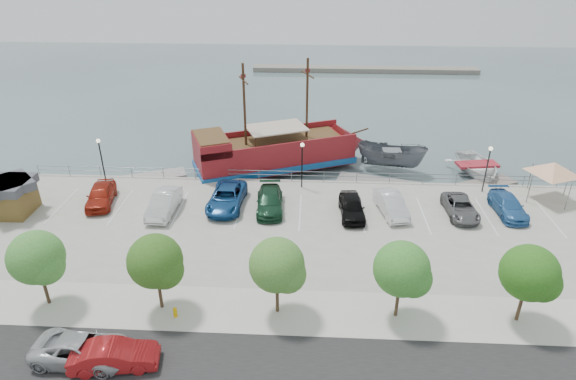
{
  "coord_description": "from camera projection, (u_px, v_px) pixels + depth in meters",
  "views": [
    {
      "loc": [
        0.8,
        -32.18,
        19.63
      ],
      "look_at": [
        -1.0,
        2.0,
        2.0
      ],
      "focal_mm": 30.0,
      "sensor_mm": 36.0,
      "label": 1
    }
  ],
  "objects": [
    {
      "name": "ground",
      "position": [
        299.0,
        235.0,
        38.05
      ],
      "size": [
        160.0,
        160.0,
        0.0
      ],
      "primitive_type": "plane",
      "color": "#3F4E50"
    },
    {
      "name": "sidewalk",
      "position": [
        294.0,
        312.0,
        28.71
      ],
      "size": [
        100.0,
        4.0,
        0.05
      ],
      "primitive_type": "cube",
      "color": "beige",
      "rests_on": "land_slab"
    },
    {
      "name": "seawall_railing",
      "position": [
        302.0,
        176.0,
        44.28
      ],
      "size": [
        50.0,
        0.06,
        1.0
      ],
      "color": "slate",
      "rests_on": "land_slab"
    },
    {
      "name": "far_shore",
      "position": [
        365.0,
        69.0,
        86.22
      ],
      "size": [
        40.0,
        3.0,
        0.8
      ],
      "primitive_type": "cube",
      "color": "slate",
      "rests_on": "ground"
    },
    {
      "name": "pirate_ship",
      "position": [
        287.0,
        151.0,
        48.45
      ],
      "size": [
        18.47,
        11.52,
        11.54
      ],
      "rotation": [
        0.0,
        0.0,
        0.4
      ],
      "color": "maroon",
      "rests_on": "ground"
    },
    {
      "name": "patrol_boat",
      "position": [
        391.0,
        158.0,
        48.3
      ],
      "size": [
        7.4,
        4.64,
        2.68
      ],
      "primitive_type": "imported",
      "rotation": [
        0.0,
        0.0,
        1.25
      ],
      "color": "slate",
      "rests_on": "ground"
    },
    {
      "name": "speedboat",
      "position": [
        476.0,
        168.0,
        47.78
      ],
      "size": [
        5.82,
        7.44,
        1.41
      ],
      "primitive_type": "imported",
      "rotation": [
        0.0,
        0.0,
        0.15
      ],
      "color": "white",
      "rests_on": "ground"
    },
    {
      "name": "dock_west",
      "position": [
        148.0,
        178.0,
        46.83
      ],
      "size": [
        7.47,
        4.77,
        0.41
      ],
      "primitive_type": "cube",
      "rotation": [
        0.0,
        0.0,
        0.41
      ],
      "color": "gray",
      "rests_on": "ground"
    },
    {
      "name": "dock_mid",
      "position": [
        379.0,
        183.0,
        45.78
      ],
      "size": [
        8.13,
        4.22,
        0.45
      ],
      "primitive_type": "cube",
      "rotation": [
        0.0,
        0.0,
        -0.27
      ],
      "color": "gray",
      "rests_on": "ground"
    },
    {
      "name": "dock_east",
      "position": [
        480.0,
        186.0,
        45.34
      ],
      "size": [
        7.39,
        4.91,
        0.41
      ],
      "primitive_type": "cube",
      "rotation": [
        0.0,
        0.0,
        0.44
      ],
      "color": "gray",
      "rests_on": "ground"
    },
    {
      "name": "shed",
      "position": [
        10.0,
        196.0,
        38.59
      ],
      "size": [
        3.52,
        3.52,
        2.87
      ],
      "rotation": [
        0.0,
        0.0,
        0.01
      ],
      "color": "brown",
      "rests_on": "land_slab"
    },
    {
      "name": "canopy_tent",
      "position": [
        555.0,
        162.0,
        39.9
      ],
      "size": [
        6.13,
        6.13,
        3.91
      ],
      "rotation": [
        0.0,
        0.0,
        -0.4
      ],
      "color": "slate",
      "rests_on": "land_slab"
    },
    {
      "name": "street_van",
      "position": [
        82.0,
        350.0,
        25.09
      ],
      "size": [
        5.34,
        2.7,
        1.45
      ],
      "primitive_type": "imported",
      "rotation": [
        0.0,
        0.0,
        1.51
      ],
      "color": "#A9ABAD",
      "rests_on": "street"
    },
    {
      "name": "street_sedan",
      "position": [
        114.0,
        356.0,
        24.69
      ],
      "size": [
        4.66,
        2.25,
        1.47
      ],
      "primitive_type": "imported",
      "rotation": [
        0.0,
        0.0,
        1.73
      ],
      "color": "#A4171A",
      "rests_on": "street"
    },
    {
      "name": "fire_hydrant",
      "position": [
        175.0,
        312.0,
        28.16
      ],
      "size": [
        0.24,
        0.24,
        0.7
      ],
      "rotation": [
        0.0,
        0.0,
        -0.25
      ],
      "color": "#EBAC01",
      "rests_on": "sidewalk"
    },
    {
      "name": "lamp_post_left",
      "position": [
        101.0,
        153.0,
        42.86
      ],
      "size": [
        0.36,
        0.36,
        4.28
      ],
      "color": "black",
      "rests_on": "land_slab"
    },
    {
      "name": "lamp_post_mid",
      "position": [
        302.0,
        157.0,
        42.02
      ],
      "size": [
        0.36,
        0.36,
        4.28
      ],
      "color": "black",
      "rests_on": "land_slab"
    },
    {
      "name": "lamp_post_right",
      "position": [
        488.0,
        161.0,
        41.27
      ],
      "size": [
        0.36,
        0.36,
        4.28
      ],
      "color": "black",
      "rests_on": "land_slab"
    },
    {
      "name": "tree_b",
      "position": [
        38.0,
        260.0,
        27.84
      ],
      "size": [
        3.3,
        3.2,
        5.0
      ],
      "color": "#473321",
      "rests_on": "sidewalk"
    },
    {
      "name": "tree_c",
      "position": [
        157.0,
        263.0,
        27.51
      ],
      "size": [
        3.3,
        3.2,
        5.0
      ],
      "color": "#473321",
      "rests_on": "sidewalk"
    },
    {
      "name": "tree_d",
      "position": [
        279.0,
        267.0,
        27.18
      ],
      "size": [
        3.3,
        3.2,
        5.0
      ],
      "color": "#473321",
      "rests_on": "sidewalk"
    },
    {
      "name": "tree_e",
      "position": [
        404.0,
        271.0,
        26.85
      ],
      "size": [
        3.3,
        3.2,
        5.0
      ],
      "color": "#473321",
      "rests_on": "sidewalk"
    },
    {
      "name": "tree_f",
      "position": [
        532.0,
        275.0,
        26.53
      ],
      "size": [
        3.3,
        3.2,
        5.0
      ],
      "color": "#473321",
      "rests_on": "sidewalk"
    },
    {
      "name": "parked_car_a",
      "position": [
        101.0,
        195.0,
        40.27
      ],
      "size": [
        2.87,
        5.19,
        1.67
      ],
      "primitive_type": "imported",
      "rotation": [
        0.0,
        0.0,
        0.19
      ],
      "color": "maroon",
      "rests_on": "land_slab"
    },
    {
      "name": "parked_car_b",
      "position": [
        164.0,
        203.0,
        38.95
      ],
      "size": [
        1.91,
        5.11,
        1.67
      ],
      "primitive_type": "imported",
      "rotation": [
        0.0,
        0.0,
        -0.03
      ],
      "color": "silver",
      "rests_on": "land_slab"
    },
    {
      "name": "parked_car_c",
      "position": [
        227.0,
        198.0,
        39.88
      ],
      "size": [
        2.92,
        5.93,
        1.62
      ],
      "primitive_type": "imported",
      "rotation": [
        0.0,
        0.0,
        -0.04
      ],
      "color": "navy",
      "rests_on": "land_slab"
    },
    {
      "name": "parked_car_d",
      "position": [
        270.0,
        201.0,
        39.44
      ],
      "size": [
        2.48,
        5.36,
        1.52
      ],
      "primitive_type": "imported",
      "rotation": [
        0.0,
        0.0,
        0.07
      ],
      "color": "#153B23",
      "rests_on": "land_slab"
    },
    {
      "name": "parked_car_e",
      "position": [
        352.0,
        207.0,
        38.52
      ],
      "size": [
        2.13,
        4.76,
        1.59
      ],
      "primitive_type": "imported",
      "rotation": [
        0.0,
        0.0,
        0.05
      ],
      "color": "black",
      "rests_on": "land_slab"
    },
    {
      "name": "parked_car_f",
      "position": [
        391.0,
        204.0,
        38.92
      ],
      "size": [
        2.61,
        5.03,
        1.58
      ],
      "primitive_type": "imported",
      "rotation": [
        0.0,
        0.0,
        0.2
      ],
      "color": "silver",
      "rests_on": "land_slab"
    },
    {
      "name": "parked_car_g",
      "position": [
        460.0,
        207.0,
        38.7
      ],
      "size": [
        2.32,
        4.81,
        1.32
      ],
      "primitive_type": "imported",
      "rotation": [
        0.0,
        0.0,
        0.03
      ],
      "color": "#5D5D5E",
      "rests_on": "land_slab"
    },
    {
      "name": "parked_car_h",
      "position": [
        508.0,
        206.0,
        38.86
      ],
      "size": [
        2.25,
        5.02,
        1.43
      ],
      "primitive_type": "imported",
      "rotation": [
        0.0,
        0.0,
        0.05
      ],
      "color": "#2D64A0",
      "rests_on": "land_slab"
    }
  ]
}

